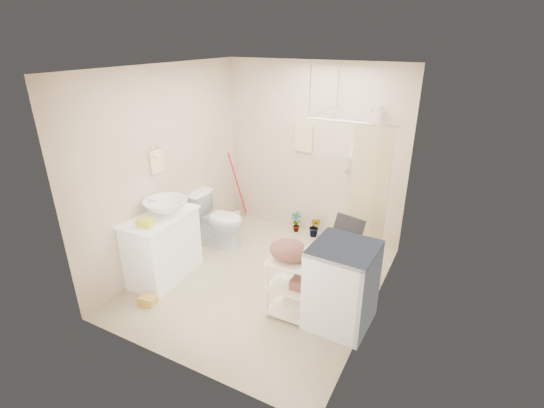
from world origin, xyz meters
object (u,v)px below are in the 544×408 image
at_px(washing_machine, 342,285).
at_px(laundry_rack, 297,284).
at_px(toilet, 219,219).
at_px(vanity, 163,247).

height_order(washing_machine, laundry_rack, washing_machine).
xyz_separation_m(toilet, washing_machine, (2.18, -0.86, 0.07)).
bearing_deg(washing_machine, toilet, 160.83).
bearing_deg(toilet, washing_machine, -113.83).
bearing_deg(washing_machine, laundry_rack, -160.91).
distance_m(vanity, washing_machine, 2.31).
relative_size(vanity, washing_machine, 1.04).
distance_m(toilet, washing_machine, 2.35).
height_order(vanity, washing_machine, washing_machine).
bearing_deg(toilet, laundry_rack, -122.39).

